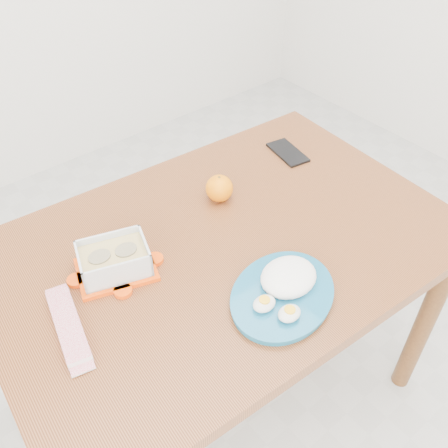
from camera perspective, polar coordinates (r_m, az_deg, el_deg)
ground at (r=1.96m, az=5.24°, el=-16.50°), size 3.50×3.50×0.00m
dining_table at (r=1.38m, az=0.00°, el=-4.83°), size 1.27×0.89×0.75m
food_container at (r=1.24m, az=-12.43°, el=-4.05°), size 0.22×0.19×0.08m
orange_fruit at (r=1.42m, az=-0.54°, el=4.10°), size 0.08×0.08×0.08m
rice_plate at (r=1.18m, az=6.95°, el=-7.20°), size 0.36×0.36×0.08m
candy_bar at (r=1.17m, az=-17.37°, el=-11.01°), size 0.10×0.22×0.02m
smartphone at (r=1.65m, az=7.29°, el=8.12°), size 0.10×0.16×0.01m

